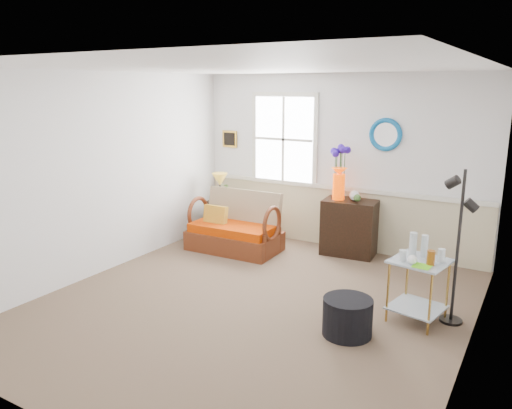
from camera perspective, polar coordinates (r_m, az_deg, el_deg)
The scene contains 19 objects.
floor at distance 5.77m, azimuth -0.48°, elevation -11.35°, with size 4.50×5.00×0.01m, color brown.
ceiling at distance 5.24m, azimuth -0.54°, elevation 15.43°, with size 4.50×5.00×0.01m, color white.
walls at distance 5.35m, azimuth -0.51°, elevation 1.38°, with size 4.51×5.01×2.60m.
wainscot at distance 7.72m, azimuth 9.06°, elevation -1.49°, with size 4.46×0.02×0.90m, color #C5B992.
chair_rail at distance 7.61m, azimuth 9.16°, elevation 1.91°, with size 4.46×0.04×0.06m, color silver.
window at distance 7.87m, azimuth 3.20°, elevation 7.45°, with size 1.14×0.06×1.44m, color white, non-canonical shape.
picture at distance 8.40m, azimuth -3.01°, elevation 7.49°, with size 0.28×0.03×0.28m, color #AE8029.
mirror at distance 7.28m, azimuth 14.60°, elevation 7.74°, with size 0.47×0.47×0.07m, color #1C85BD.
loveseat at distance 7.45m, azimuth -2.50°, elevation -2.00°, with size 1.34×0.76×0.87m, color #56210D, non-canonical shape.
throw_pillow at distance 7.53m, azimuth -4.68°, elevation -1.56°, with size 0.38×0.09×0.38m, color #C3680A, non-canonical shape.
lamp_stand at distance 8.24m, azimuth -4.22°, elevation -1.57°, with size 0.33×0.33×0.58m, color black, non-canonical shape.
table_lamp at distance 8.11m, azimuth -4.14°, elevation 1.97°, with size 0.25×0.25×0.46m, color gold, non-canonical shape.
potted_plant at distance 8.05m, azimuth -3.58°, elevation 1.14°, with size 0.29×0.33×0.26m, color #47712F.
cabinet at distance 7.40m, azimuth 10.63°, elevation -2.58°, with size 0.76×0.49×0.81m, color black, non-canonical shape.
flower_vase at distance 7.26m, azimuth 9.49°, elevation 3.58°, with size 0.23×0.23×0.77m, color #F44200, non-canonical shape.
side_table at distance 5.53m, azimuth 18.00°, elevation -9.36°, with size 0.53×0.53×0.67m, color #B38A39, non-canonical shape.
tabletop_items at distance 5.35m, azimuth 18.46°, elevation -4.87°, with size 0.43×0.43×0.26m, color silver, non-canonical shape.
floor_lamp at distance 5.48m, azimuth 22.06°, elevation -4.64°, with size 0.23×0.23×1.62m, color black, non-canonical shape.
ottoman at distance 5.14m, azimuth 10.40°, elevation -12.51°, with size 0.49×0.49×0.38m, color black.
Camera 1 is at (2.71, -4.48, 2.42)m, focal length 35.00 mm.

